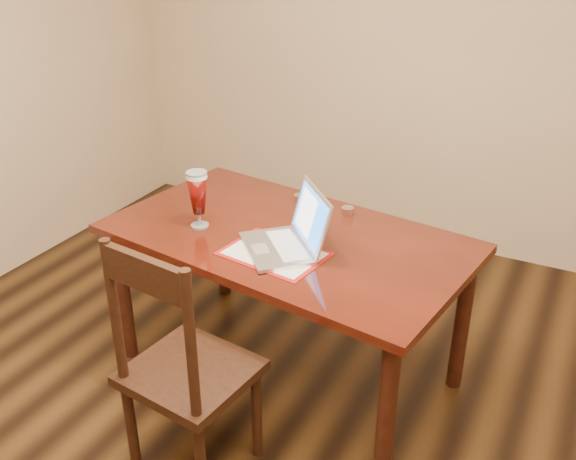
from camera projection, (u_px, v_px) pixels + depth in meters
The scene contains 3 objects.
room_shell at pixel (220, 45), 1.77m from camera, with size 4.51×5.01×2.71m.
dining_table at pixel (285, 251), 2.96m from camera, with size 1.75×1.15×1.04m.
dining_chair at pixel (183, 370), 2.47m from camera, with size 0.51×0.49×1.08m.
Camera 1 is at (1.00, -1.53, 2.10)m, focal length 40.00 mm.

